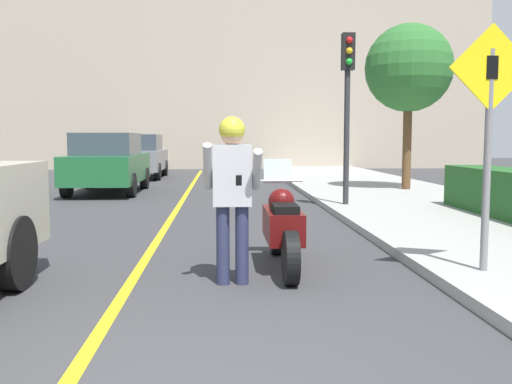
# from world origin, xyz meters

# --- Properties ---
(road_center_line) EXTENTS (0.12, 36.00, 0.01)m
(road_center_line) POSITION_xyz_m (-0.60, 6.00, 0.00)
(road_center_line) COLOR yellow
(road_center_line) RESTS_ON ground
(building_backdrop) EXTENTS (28.00, 1.20, 9.73)m
(building_backdrop) POSITION_xyz_m (0.00, 26.00, 4.86)
(building_backdrop) COLOR #B2A38E
(building_backdrop) RESTS_ON ground
(motorcycle) EXTENTS (0.62, 2.19, 1.27)m
(motorcycle) POSITION_xyz_m (1.09, 3.48, 0.49)
(motorcycle) COLOR black
(motorcycle) RESTS_ON ground
(person_biker) EXTENTS (0.59, 0.48, 1.76)m
(person_biker) POSITION_xyz_m (0.49, 2.74, 1.09)
(person_biker) COLOR #282D4C
(person_biker) RESTS_ON ground
(crossing_sign) EXTENTS (0.91, 0.08, 2.59)m
(crossing_sign) POSITION_xyz_m (3.18, 2.67, 1.69)
(crossing_sign) COLOR slate
(crossing_sign) RESTS_ON sidewalk_curb
(traffic_light) EXTENTS (0.26, 0.30, 3.60)m
(traffic_light) POSITION_xyz_m (3.04, 8.84, 2.63)
(traffic_light) COLOR #2D2D30
(traffic_light) RESTS_ON sidewalk_curb
(street_tree) EXTENTS (2.39, 2.39, 4.52)m
(street_tree) POSITION_xyz_m (5.51, 12.37, 3.43)
(street_tree) COLOR brown
(street_tree) RESTS_ON sidewalk_curb
(parked_car_green) EXTENTS (1.88, 4.20, 1.68)m
(parked_car_green) POSITION_xyz_m (-2.81, 13.03, 0.86)
(parked_car_green) COLOR black
(parked_car_green) RESTS_ON ground
(parked_car_grey) EXTENTS (1.88, 4.20, 1.68)m
(parked_car_grey) POSITION_xyz_m (-2.80, 19.09, 0.86)
(parked_car_grey) COLOR black
(parked_car_grey) RESTS_ON ground
(parked_car_white) EXTENTS (1.88, 4.20, 1.68)m
(parked_car_white) POSITION_xyz_m (-3.38, 24.37, 0.86)
(parked_car_white) COLOR black
(parked_car_white) RESTS_ON ground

